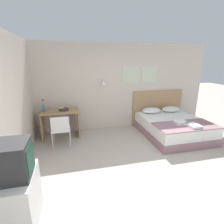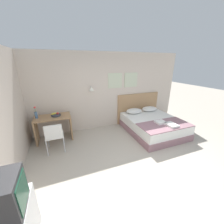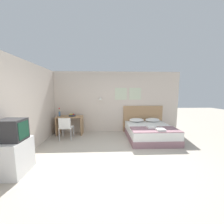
% 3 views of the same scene
% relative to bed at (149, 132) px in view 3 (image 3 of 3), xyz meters
% --- Properties ---
extents(ground_plane, '(24.00, 24.00, 0.00)m').
position_rel_bed_xyz_m(ground_plane, '(-1.35, -1.57, -0.25)').
color(ground_plane, '#B2A899').
extents(wall_back, '(5.89, 0.31, 2.65)m').
position_rel_bed_xyz_m(wall_back, '(-1.34, 1.07, 1.08)').
color(wall_back, beige).
rests_on(wall_back, ground_plane).
extents(wall_left, '(0.06, 5.61, 2.65)m').
position_rel_bed_xyz_m(wall_left, '(-3.92, -1.76, 1.08)').
color(wall_left, beige).
rests_on(wall_left, ground_plane).
extents(bed, '(1.65, 1.96, 0.50)m').
position_rel_bed_xyz_m(bed, '(0.00, 0.00, 0.00)').
color(bed, gray).
rests_on(bed, ground_plane).
extents(headboard, '(1.77, 0.06, 1.16)m').
position_rel_bed_xyz_m(headboard, '(0.00, 1.01, 0.33)').
color(headboard, '#A87F56').
rests_on(headboard, ground_plane).
extents(pillow_left, '(0.61, 0.43, 0.16)m').
position_rel_bed_xyz_m(pillow_left, '(-0.35, 0.72, 0.34)').
color(pillow_left, white).
rests_on(pillow_left, bed).
extents(pillow_right, '(0.61, 0.43, 0.16)m').
position_rel_bed_xyz_m(pillow_right, '(0.35, 0.72, 0.34)').
color(pillow_right, white).
rests_on(pillow_right, bed).
extents(throw_blanket, '(1.60, 0.78, 0.02)m').
position_rel_bed_xyz_m(throw_blanket, '(0.00, -0.57, 0.27)').
color(throw_blanket, gray).
rests_on(throw_blanket, bed).
extents(folded_towel_near_foot, '(0.31, 0.26, 0.06)m').
position_rel_bed_xyz_m(folded_towel_near_foot, '(-0.06, -0.43, 0.31)').
color(folded_towel_near_foot, white).
rests_on(folded_towel_near_foot, throw_blanket).
extents(folded_towel_mid_bed, '(0.27, 0.36, 0.06)m').
position_rel_bed_xyz_m(folded_towel_mid_bed, '(0.12, -0.71, 0.31)').
color(folded_towel_mid_bed, white).
rests_on(folded_towel_mid_bed, throw_blanket).
extents(desk, '(1.04, 0.58, 0.78)m').
position_rel_bed_xyz_m(desk, '(-3.17, 0.69, 0.28)').
color(desk, '#A87F56').
rests_on(desk, ground_plane).
extents(desk_chair, '(0.46, 0.46, 0.85)m').
position_rel_bed_xyz_m(desk_chair, '(-3.15, -0.02, 0.26)').
color(desk_chair, white).
rests_on(desk_chair, ground_plane).
extents(fruit_bowl, '(0.28, 0.27, 0.11)m').
position_rel_bed_xyz_m(fruit_bowl, '(-3.07, 0.71, 0.56)').
color(fruit_bowl, '#333842').
rests_on(fruit_bowl, desk).
extents(flower_vase, '(0.07, 0.07, 0.36)m').
position_rel_bed_xyz_m(flower_vase, '(-3.59, 0.71, 0.66)').
color(flower_vase, '#4C7099').
rests_on(flower_vase, desk).
extents(tv_stand, '(0.49, 0.72, 0.74)m').
position_rel_bed_xyz_m(tv_stand, '(-3.63, -2.13, 0.12)').
color(tv_stand, white).
rests_on(tv_stand, ground_plane).
extents(television, '(0.48, 0.45, 0.46)m').
position_rel_bed_xyz_m(television, '(-3.62, -2.13, 0.72)').
color(television, '#2D2D30').
rests_on(television, tv_stand).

